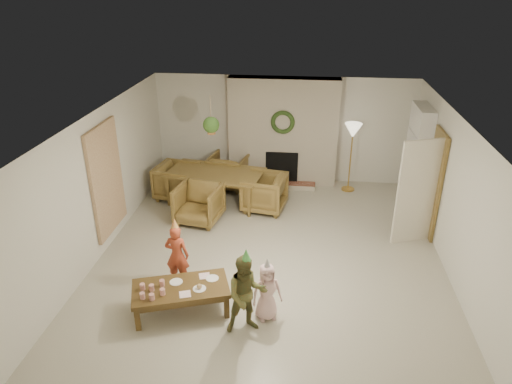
# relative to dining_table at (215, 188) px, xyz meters

# --- Properties ---
(floor) EXTENTS (7.00, 7.00, 0.00)m
(floor) POSITION_rel_dining_table_xyz_m (1.38, -1.99, -0.36)
(floor) COLOR #B7B29E
(floor) RESTS_ON ground
(ceiling) EXTENTS (7.00, 7.00, 0.00)m
(ceiling) POSITION_rel_dining_table_xyz_m (1.38, -1.99, 2.14)
(ceiling) COLOR white
(ceiling) RESTS_ON wall_back
(wall_back) EXTENTS (7.00, 0.00, 7.00)m
(wall_back) POSITION_rel_dining_table_xyz_m (1.38, 1.51, 0.89)
(wall_back) COLOR silver
(wall_back) RESTS_ON floor
(wall_front) EXTENTS (7.00, 0.00, 7.00)m
(wall_front) POSITION_rel_dining_table_xyz_m (1.38, -5.49, 0.89)
(wall_front) COLOR silver
(wall_front) RESTS_ON floor
(wall_left) EXTENTS (0.00, 7.00, 7.00)m
(wall_left) POSITION_rel_dining_table_xyz_m (-1.62, -1.99, 0.89)
(wall_left) COLOR silver
(wall_left) RESTS_ON floor
(wall_right) EXTENTS (0.00, 7.00, 7.00)m
(wall_right) POSITION_rel_dining_table_xyz_m (4.38, -1.99, 0.89)
(wall_right) COLOR silver
(wall_right) RESTS_ON floor
(fireplace_mass) EXTENTS (2.50, 0.40, 2.50)m
(fireplace_mass) POSITION_rel_dining_table_xyz_m (1.38, 1.31, 0.89)
(fireplace_mass) COLOR #531716
(fireplace_mass) RESTS_ON floor
(fireplace_hearth) EXTENTS (1.60, 0.30, 0.12)m
(fireplace_hearth) POSITION_rel_dining_table_xyz_m (1.38, 0.96, -0.30)
(fireplace_hearth) COLOR maroon
(fireplace_hearth) RESTS_ON floor
(fireplace_firebox) EXTENTS (0.75, 0.12, 0.75)m
(fireplace_firebox) POSITION_rel_dining_table_xyz_m (1.38, 1.13, 0.09)
(fireplace_firebox) COLOR black
(fireplace_firebox) RESTS_ON floor
(fireplace_wreath) EXTENTS (0.54, 0.10, 0.54)m
(fireplace_wreath) POSITION_rel_dining_table_xyz_m (1.38, 1.08, 1.19)
(fireplace_wreath) COLOR #223E17
(fireplace_wreath) RESTS_ON fireplace_mass
(floor_lamp_base) EXTENTS (0.30, 0.30, 0.03)m
(floor_lamp_base) POSITION_rel_dining_table_xyz_m (2.94, 1.01, -0.34)
(floor_lamp_base) COLOR gold
(floor_lamp_base) RESTS_ON floor
(floor_lamp_post) EXTENTS (0.03, 0.03, 1.44)m
(floor_lamp_post) POSITION_rel_dining_table_xyz_m (2.94, 1.01, 0.39)
(floor_lamp_post) COLOR gold
(floor_lamp_post) RESTS_ON floor
(floor_lamp_shade) EXTENTS (0.38, 0.38, 0.32)m
(floor_lamp_shade) POSITION_rel_dining_table_xyz_m (2.94, 1.01, 1.08)
(floor_lamp_shade) COLOR beige
(floor_lamp_shade) RESTS_ON floor_lamp_post
(bookshelf_carcass) EXTENTS (0.30, 1.00, 2.20)m
(bookshelf_carcass) POSITION_rel_dining_table_xyz_m (4.22, 0.31, 0.74)
(bookshelf_carcass) COLOR white
(bookshelf_carcass) RESTS_ON floor
(bookshelf_shelf_a) EXTENTS (0.30, 0.92, 0.03)m
(bookshelf_shelf_a) POSITION_rel_dining_table_xyz_m (4.20, 0.31, 0.09)
(bookshelf_shelf_a) COLOR white
(bookshelf_shelf_a) RESTS_ON bookshelf_carcass
(bookshelf_shelf_b) EXTENTS (0.30, 0.92, 0.03)m
(bookshelf_shelf_b) POSITION_rel_dining_table_xyz_m (4.20, 0.31, 0.49)
(bookshelf_shelf_b) COLOR white
(bookshelf_shelf_b) RESTS_ON bookshelf_carcass
(bookshelf_shelf_c) EXTENTS (0.30, 0.92, 0.03)m
(bookshelf_shelf_c) POSITION_rel_dining_table_xyz_m (4.20, 0.31, 0.89)
(bookshelf_shelf_c) COLOR white
(bookshelf_shelf_c) RESTS_ON bookshelf_carcass
(bookshelf_shelf_d) EXTENTS (0.30, 0.92, 0.03)m
(bookshelf_shelf_d) POSITION_rel_dining_table_xyz_m (4.20, 0.31, 1.29)
(bookshelf_shelf_d) COLOR white
(bookshelf_shelf_d) RESTS_ON bookshelf_carcass
(books_row_lower) EXTENTS (0.20, 0.40, 0.24)m
(books_row_lower) POSITION_rel_dining_table_xyz_m (4.18, 0.16, 0.23)
(books_row_lower) COLOR maroon
(books_row_lower) RESTS_ON bookshelf_shelf_a
(books_row_mid) EXTENTS (0.20, 0.44, 0.24)m
(books_row_mid) POSITION_rel_dining_table_xyz_m (4.18, 0.36, 0.63)
(books_row_mid) COLOR #244C86
(books_row_mid) RESTS_ON bookshelf_shelf_b
(books_row_upper) EXTENTS (0.20, 0.36, 0.22)m
(books_row_upper) POSITION_rel_dining_table_xyz_m (4.18, 0.21, 1.02)
(books_row_upper) COLOR #B16A25
(books_row_upper) RESTS_ON bookshelf_shelf_c
(door_frame) EXTENTS (0.05, 0.86, 2.04)m
(door_frame) POSITION_rel_dining_table_xyz_m (4.34, -0.79, 0.66)
(door_frame) COLOR brown
(door_frame) RESTS_ON floor
(door_leaf) EXTENTS (0.77, 0.32, 2.00)m
(door_leaf) POSITION_rel_dining_table_xyz_m (3.96, -1.17, 0.64)
(door_leaf) COLOR beige
(door_leaf) RESTS_ON floor
(curtain_panel) EXTENTS (0.06, 1.20, 2.00)m
(curtain_panel) POSITION_rel_dining_table_xyz_m (-1.58, -1.79, 0.89)
(curtain_panel) COLOR beige
(curtain_panel) RESTS_ON wall_left
(dining_table) EXTENTS (2.19, 1.47, 0.71)m
(dining_table) POSITION_rel_dining_table_xyz_m (0.00, 0.00, 0.00)
(dining_table) COLOR brown
(dining_table) RESTS_ON floor
(dining_chair_near) EXTENTS (0.98, 1.00, 0.79)m
(dining_chair_near) POSITION_rel_dining_table_xyz_m (-0.16, -0.88, 0.04)
(dining_chair_near) COLOR brown
(dining_chair_near) RESTS_ON floor
(dining_chair_far) EXTENTS (0.98, 1.00, 0.79)m
(dining_chair_far) POSITION_rel_dining_table_xyz_m (0.16, 0.88, 0.04)
(dining_chair_far) COLOR brown
(dining_chair_far) RESTS_ON floor
(dining_chair_left) EXTENTS (1.00, 0.98, 0.79)m
(dining_chair_left) POSITION_rel_dining_table_xyz_m (-0.88, 0.16, 0.04)
(dining_chair_left) COLOR brown
(dining_chair_left) RESTS_ON floor
(dining_chair_right) EXTENTS (1.00, 0.98, 0.79)m
(dining_chair_right) POSITION_rel_dining_table_xyz_m (1.10, -0.20, 0.04)
(dining_chair_right) COLOR brown
(dining_chair_right) RESTS_ON floor
(hanging_plant_cord) EXTENTS (0.01, 0.01, 0.70)m
(hanging_plant_cord) POSITION_rel_dining_table_xyz_m (0.08, -0.49, 1.79)
(hanging_plant_cord) COLOR tan
(hanging_plant_cord) RESTS_ON ceiling
(hanging_plant_pot) EXTENTS (0.16, 0.16, 0.12)m
(hanging_plant_pot) POSITION_rel_dining_table_xyz_m (0.08, -0.49, 1.44)
(hanging_plant_pot) COLOR #996131
(hanging_plant_pot) RESTS_ON hanging_plant_cord
(hanging_plant_foliage) EXTENTS (0.32, 0.32, 0.32)m
(hanging_plant_foliage) POSITION_rel_dining_table_xyz_m (0.08, -0.49, 1.56)
(hanging_plant_foliage) COLOR #284C19
(hanging_plant_foliage) RESTS_ON hanging_plant_pot
(coffee_table_top) EXTENTS (1.54, 1.10, 0.06)m
(coffee_table_top) POSITION_rel_dining_table_xyz_m (0.20, -3.64, 0.04)
(coffee_table_top) COLOR #533D1B
(coffee_table_top) RESTS_ON floor
(coffee_table_apron) EXTENTS (1.41, 0.97, 0.09)m
(coffee_table_apron) POSITION_rel_dining_table_xyz_m (0.20, -3.64, -0.03)
(coffee_table_apron) COLOR #533D1B
(coffee_table_apron) RESTS_ON floor
(coffee_leg_fl) EXTENTS (0.10, 0.10, 0.36)m
(coffee_leg_fl) POSITION_rel_dining_table_xyz_m (-0.31, -4.11, -0.17)
(coffee_leg_fl) COLOR #533D1B
(coffee_leg_fl) RESTS_ON floor
(coffee_leg_fr) EXTENTS (0.10, 0.10, 0.36)m
(coffee_leg_fr) POSITION_rel_dining_table_xyz_m (0.89, -3.71, -0.17)
(coffee_leg_fr) COLOR #533D1B
(coffee_leg_fr) RESTS_ON floor
(coffee_leg_bl) EXTENTS (0.10, 0.10, 0.36)m
(coffee_leg_bl) POSITION_rel_dining_table_xyz_m (-0.49, -3.57, -0.17)
(coffee_leg_bl) COLOR #533D1B
(coffee_leg_bl) RESTS_ON floor
(coffee_leg_br) EXTENTS (0.10, 0.10, 0.36)m
(coffee_leg_br) POSITION_rel_dining_table_xyz_m (0.71, -3.17, -0.17)
(coffee_leg_br) COLOR #533D1B
(coffee_leg_br) RESTS_ON floor
(cup_a) EXTENTS (0.10, 0.10, 0.10)m
(cup_a) POSITION_rel_dining_table_xyz_m (-0.25, -3.96, 0.12)
(cup_a) COLOR silver
(cup_a) RESTS_ON coffee_table_top
(cup_b) EXTENTS (0.10, 0.10, 0.10)m
(cup_b) POSITION_rel_dining_table_xyz_m (-0.32, -3.76, 0.12)
(cup_b) COLOR silver
(cup_b) RESTS_ON coffee_table_top
(cup_c) EXTENTS (0.10, 0.10, 0.10)m
(cup_c) POSITION_rel_dining_table_xyz_m (-0.11, -3.97, 0.12)
(cup_c) COLOR silver
(cup_c) RESTS_ON coffee_table_top
(cup_d) EXTENTS (0.10, 0.10, 0.10)m
(cup_d) POSITION_rel_dining_table_xyz_m (-0.18, -3.77, 0.12)
(cup_d) COLOR silver
(cup_d) RESTS_ON coffee_table_top
(cup_e) EXTENTS (0.10, 0.10, 0.10)m
(cup_e) POSITION_rel_dining_table_xyz_m (-0.00, -3.84, 0.12)
(cup_e) COLOR silver
(cup_e) RESTS_ON coffee_table_top
(cup_f) EXTENTS (0.10, 0.10, 0.10)m
(cup_f) POSITION_rel_dining_table_xyz_m (-0.07, -3.64, 0.12)
(cup_f) COLOR silver
(cup_f) RESTS_ON coffee_table_top
(plate_a) EXTENTS (0.24, 0.24, 0.01)m
(plate_a) POSITION_rel_dining_table_xyz_m (0.11, -3.53, 0.08)
(plate_a) COLOR white
(plate_a) RESTS_ON coffee_table_top
(plate_b) EXTENTS (0.24, 0.24, 0.01)m
(plate_b) POSITION_rel_dining_table_xyz_m (0.49, -3.66, 0.08)
(plate_b) COLOR white
(plate_b) RESTS_ON coffee_table_top
(plate_c) EXTENTS (0.24, 0.24, 0.01)m
(plate_c) POSITION_rel_dining_table_xyz_m (0.63, -3.38, 0.08)
(plate_c) COLOR white
(plate_c) RESTS_ON coffee_table_top
(food_scoop) EXTENTS (0.10, 0.10, 0.07)m
(food_scoop) POSITION_rel_dining_table_xyz_m (0.49, -3.66, 0.12)
(food_scoop) COLOR tan
(food_scoop) RESTS_ON plate_b
(napkin_left) EXTENTS (0.20, 0.20, 0.01)m
(napkin_left) POSITION_rel_dining_table_xyz_m (0.31, -3.81, 0.08)
(napkin_left) COLOR #F6B5C9
(napkin_left) RESTS_ON coffee_table_top
(napkin_right) EXTENTS (0.20, 0.20, 0.01)m
(napkin_right) POSITION_rel_dining_table_xyz_m (0.50, -3.34, 0.08)
(napkin_right) COLOR #F6B5C9
(napkin_right) RESTS_ON coffee_table_top
(child_red) EXTENTS (0.40, 0.27, 1.06)m
(child_red) POSITION_rel_dining_table_xyz_m (-0.02, -2.97, 0.17)
(child_red) COLOR #B14025
(child_red) RESTS_ON floor
(party_hat_red) EXTENTS (0.19, 0.19, 0.20)m
(party_hat_red) POSITION_rel_dining_table_xyz_m (-0.02, -2.97, 0.74)
(party_hat_red) COLOR gold
(party_hat_red) RESTS_ON child_red
(child_plaid) EXTENTS (0.69, 0.61, 1.19)m
(child_plaid) POSITION_rel_dining_table_xyz_m (1.22, -3.93, 0.24)
(child_plaid) COLOR brown
(child_plaid) RESTS_ON floor
(party_hat_plaid) EXTENTS (0.15, 0.15, 0.19)m
(party_hat_plaid) POSITION_rel_dining_table_xyz_m (1.22, -3.93, 0.88)
(party_hat_plaid) COLOR #4CAB49
(party_hat_plaid) RESTS_ON child_plaid
(child_pink) EXTENTS (0.52, 0.43, 0.90)m
(child_pink) POSITION_rel_dining_table_xyz_m (1.47, -3.64, 0.09)
(child_pink) COLOR #F6C5C6
(child_pink) RESTS_ON floor
(party_hat_pink) EXTENTS (0.14, 0.14, 0.16)m
(party_hat_pink) POSITION_rel_dining_table_xyz_m (1.47, -3.64, 0.58)
(party_hat_pink) COLOR #B4B3BA
(party_hat_pink) RESTS_ON child_pink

